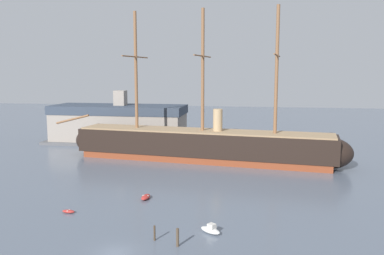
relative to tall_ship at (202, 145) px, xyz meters
name	(u,v)px	position (x,y,z in m)	size (l,w,h in m)	color
ground_plane	(115,253)	(-3.01, -50.11, -3.80)	(400.00, 400.00, 0.00)	slate
tall_ship	(202,145)	(0.00, 0.00, 0.00)	(72.41, 18.30, 34.87)	brown
dinghy_foreground_left	(68,211)	(-14.54, -38.43, -3.57)	(2.02, 0.99, 0.46)	#B22D28
motorboat_foreground_right	(211,230)	(7.14, -42.38, -3.34)	(3.26, 2.81, 1.29)	silver
dinghy_near_centre	(146,197)	(-5.09, -30.16, -3.46)	(1.32, 2.88, 0.67)	#B22D28
motorboat_far_right	(311,159)	(25.08, 2.69, -3.12)	(3.49, 5.00, 1.94)	#B22D28
motorboat_distant_centre	(207,145)	(-0.92, 16.04, -3.09)	(5.16, 4.18, 2.02)	#1E284C
mooring_piling_nearest	(178,237)	(3.73, -47.04, -2.67)	(0.35, 0.35, 2.25)	#4C3D2D
mooring_piling_left_pair	(155,233)	(0.58, -45.83, -2.84)	(0.24, 0.24, 1.92)	#423323
dockside_warehouse_left	(119,124)	(-27.66, 20.16, 1.68)	(41.85, 16.21, 15.30)	#565659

